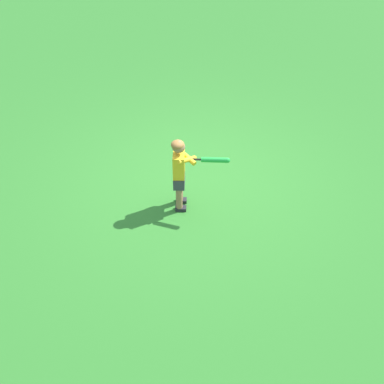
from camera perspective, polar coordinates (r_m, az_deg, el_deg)
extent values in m
plane|color=#2D7528|center=(7.71, 0.76, 1.38)|extent=(40.00, 40.00, 0.00)
cube|color=#232328|center=(7.30, -1.18, -0.93)|extent=(0.17, 0.16, 0.05)
cylinder|color=#996B4C|center=(7.18, -1.35, 0.20)|extent=(0.09, 0.09, 0.34)
cube|color=#232328|center=(7.17, -1.23, -1.81)|extent=(0.17, 0.16, 0.05)
cylinder|color=#996B4C|center=(7.05, -1.41, -0.67)|extent=(0.09, 0.09, 0.34)
cube|color=#383842|center=(6.96, -1.41, 1.35)|extent=(0.28, 0.31, 0.16)
cube|color=yellow|center=(6.81, -1.45, 3.01)|extent=(0.27, 0.29, 0.34)
sphere|color=#996B4C|center=(6.64, -1.49, 4.98)|extent=(0.17, 0.17, 0.17)
ellipsoid|color=olive|center=(6.63, -1.58, 5.20)|extent=(0.24, 0.24, 0.11)
sphere|color=green|center=(6.75, -0.27, 3.60)|extent=(0.04, 0.04, 0.04)
cylinder|color=black|center=(6.73, 0.48, 3.58)|extent=(0.11, 0.12, 0.05)
cylinder|color=green|center=(6.67, 2.48, 3.53)|extent=(0.28, 0.31, 0.11)
sphere|color=green|center=(6.63, 3.91, 3.48)|extent=(0.07, 0.07, 0.07)
cylinder|color=yellow|center=(6.77, -0.56, 3.86)|extent=(0.11, 0.31, 0.14)
cylinder|color=yellow|center=(6.72, -0.58, 3.52)|extent=(0.31, 0.10, 0.14)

